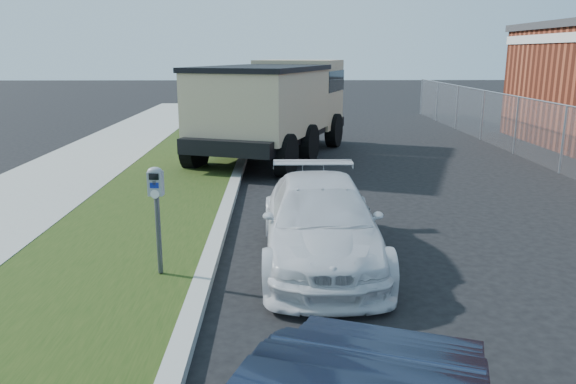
{
  "coord_description": "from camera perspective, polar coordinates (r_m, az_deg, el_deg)",
  "views": [
    {
      "loc": [
        -1.56,
        -7.58,
        3.13
      ],
      "look_at": [
        -1.4,
        1.0,
        1.0
      ],
      "focal_mm": 35.0,
      "sensor_mm": 36.0,
      "label": 1
    }
  ],
  "objects": [
    {
      "name": "dump_truck",
      "position": [
        17.52,
        -1.17,
        9.03
      ],
      "size": [
        5.03,
        7.86,
        2.9
      ],
      "rotation": [
        0.0,
        0.0,
        -0.34
      ],
      "color": "black",
      "rests_on": "ground"
    },
    {
      "name": "chainlink_fence",
      "position": [
        16.54,
        26.29,
        6.02
      ],
      "size": [
        0.06,
        30.06,
        30.0
      ],
      "color": "slate",
      "rests_on": "ground"
    },
    {
      "name": "parking_meter",
      "position": [
        7.8,
        -13.22,
        -0.52
      ],
      "size": [
        0.22,
        0.16,
        1.51
      ],
      "rotation": [
        0.0,
        0.0,
        -0.08
      ],
      "color": "#3F4247",
      "rests_on": "ground"
    },
    {
      "name": "streetside",
      "position": [
        10.83,
        -22.78,
        -3.61
      ],
      "size": [
        6.12,
        50.0,
        0.15
      ],
      "color": "gray",
      "rests_on": "ground"
    },
    {
      "name": "white_wagon",
      "position": [
        8.58,
        3.34,
        -3.09
      ],
      "size": [
        1.75,
        4.3,
        1.25
      ],
      "primitive_type": "imported",
      "rotation": [
        0.0,
        0.0,
        0.0
      ],
      "color": "silver",
      "rests_on": "ground"
    },
    {
      "name": "ground",
      "position": [
        8.35,
        9.88,
        -8.29
      ],
      "size": [
        120.0,
        120.0,
        0.0
      ],
      "primitive_type": "plane",
      "color": "black",
      "rests_on": "ground"
    }
  ]
}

